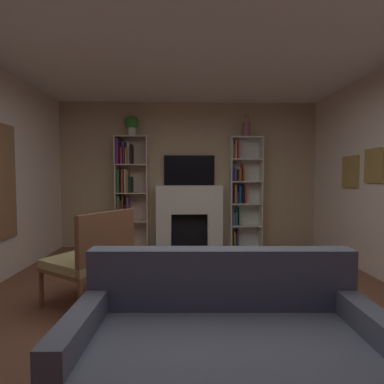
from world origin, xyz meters
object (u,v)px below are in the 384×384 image
vase_with_flowers (246,129)px  bookshelf_left (129,190)px  fireplace (189,214)px  couch (225,352)px  potted_plant (132,124)px  armchair (93,257)px  tv (189,170)px  bookshelf_right (242,193)px  coffee_table (212,295)px

vase_with_flowers → bookshelf_left: bearing=179.2°
fireplace → couch: fireplace is taller
potted_plant → armchair: 2.95m
tv → armchair: 2.85m
vase_with_flowers → couch: size_ratio=0.24×
couch → bookshelf_left: bearing=108.6°
bookshelf_right → armchair: bearing=-129.5°
bookshelf_left → coffee_table: (1.24, -2.94, -0.76)m
vase_with_flowers → armchair: 3.56m
fireplace → tv: size_ratio=1.40×
couch → armchair: bearing=132.1°
couch → coffee_table: couch is taller
fireplace → tv: (0.00, 0.10, 0.81)m
armchair → bookshelf_left: bearing=91.9°
potted_plant → coffee_table: 3.69m
bookshelf_right → couch: bearing=-102.7°
tv → couch: size_ratio=0.51×
bookshelf_left → vase_with_flowers: (2.14, -0.03, 1.10)m
tv → potted_plant: potted_plant is taller
potted_plant → couch: size_ratio=0.20×
tv → bookshelf_left: bookshelf_left is taller
bookshelf_right → tv: bearing=176.0°
tv → bookshelf_right: bearing=-4.0°
vase_with_flowers → couch: vase_with_flowers is taller
bookshelf_left → vase_with_flowers: bearing=-0.8°
fireplace → vase_with_flowers: size_ratio=2.99×
potted_plant → bookshelf_right: bearing=1.5°
bookshelf_left → vase_with_flowers: 2.41m
bookshelf_right → potted_plant: size_ratio=5.50×
tv → couch: tv is taller
vase_with_flowers → coffee_table: size_ratio=0.61×
armchair → fireplace: bearing=66.8°
potted_plant → coffee_table: bearing=-68.1°
bookshelf_left → vase_with_flowers: size_ratio=4.65×
fireplace → bookshelf_right: 1.05m
couch → armchair: 1.75m
vase_with_flowers → coffee_table: 3.57m
bookshelf_left → armchair: 2.47m
fireplace → coffee_table: fireplace is taller
bookshelf_right → vase_with_flowers: 1.16m
fireplace → bookshelf_left: bookshelf_left is taller
bookshelf_right → vase_with_flowers: size_ratio=4.65×
armchair → bookshelf_right: bearing=50.5°
fireplace → tv: bearing=90.0°
bookshelf_right → couch: (-0.84, -3.71, -0.74)m
potted_plant → vase_with_flowers: 2.07m
potted_plant → armchair: size_ratio=0.38×
armchair → vase_with_flowers: bearing=49.0°
potted_plant → coffee_table: potted_plant is taller
coffee_table → tv: bearing=92.5°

